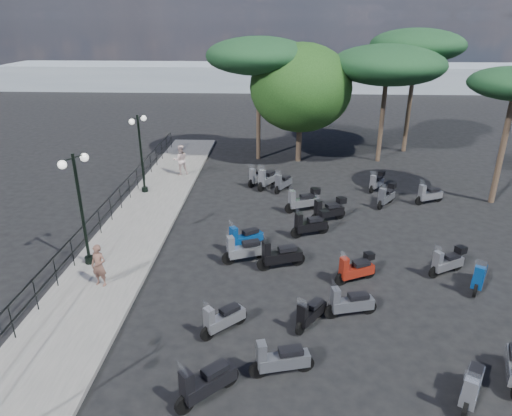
{
  "coord_description": "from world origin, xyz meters",
  "views": [
    {
      "loc": [
        -0.36,
        -15.01,
        8.71
      ],
      "look_at": [
        -1.22,
        2.7,
        1.2
      ],
      "focal_mm": 32.0,
      "sensor_mm": 36.0,
      "label": 1
    }
  ],
  "objects_px": {
    "scooter_3": "(258,177)",
    "broadleaf_tree": "(301,88)",
    "scooter_24": "(479,276)",
    "pine_0": "(388,65)",
    "pedestrian_far": "(181,160)",
    "scooter_14": "(311,224)",
    "scooter_20": "(386,196)",
    "pine_1": "(417,46)",
    "scooter_26": "(377,182)",
    "scooter_15": "(283,183)",
    "scooter_9": "(267,179)",
    "scooter_19": "(329,210)",
    "lamp_post_2": "(141,149)",
    "scooter_25": "(429,195)",
    "woman": "(99,265)",
    "scooter_5": "(310,313)",
    "scooter_13": "(356,267)",
    "scooter_1": "(206,383)",
    "scooter_17": "(355,271)",
    "scooter_18": "(448,262)",
    "scooter_12": "(280,256)",
    "scooter_4": "(280,360)",
    "lamp_post_1": "(80,203)",
    "pine_2": "(259,56)",
    "scooter_2": "(244,250)",
    "scooter_6": "(223,319)",
    "scooter_8": "(303,201)",
    "scooter_7": "(245,239)"
  },
  "relations": [
    {
      "from": "pedestrian_far",
      "to": "scooter_20",
      "type": "distance_m",
      "value": 11.65
    },
    {
      "from": "scooter_13",
      "to": "pine_0",
      "type": "relative_size",
      "value": 0.19
    },
    {
      "from": "woman",
      "to": "scooter_18",
      "type": "bearing_deg",
      "value": 21.4
    },
    {
      "from": "scooter_20",
      "to": "pine_1",
      "type": "height_order",
      "value": "pine_1"
    },
    {
      "from": "scooter_9",
      "to": "scooter_20",
      "type": "xyz_separation_m",
      "value": [
        5.92,
        -2.23,
        -0.01
      ]
    },
    {
      "from": "woman",
      "to": "scooter_2",
      "type": "bearing_deg",
      "value": 37.56
    },
    {
      "from": "scooter_3",
      "to": "scooter_25",
      "type": "relative_size",
      "value": 0.87
    },
    {
      "from": "scooter_1",
      "to": "scooter_8",
      "type": "xyz_separation_m",
      "value": [
        2.88,
        11.85,
        0.03
      ]
    },
    {
      "from": "lamp_post_2",
      "to": "broadleaf_tree",
      "type": "bearing_deg",
      "value": 60.07
    },
    {
      "from": "pedestrian_far",
      "to": "scooter_7",
      "type": "relative_size",
      "value": 1.17
    },
    {
      "from": "scooter_12",
      "to": "scooter_18",
      "type": "bearing_deg",
      "value": -110.57
    },
    {
      "from": "woman",
      "to": "pine_0",
      "type": "distance_m",
      "value": 20.62
    },
    {
      "from": "scooter_13",
      "to": "broadleaf_tree",
      "type": "relative_size",
      "value": 0.19
    },
    {
      "from": "pedestrian_far",
      "to": "scooter_6",
      "type": "distance_m",
      "value": 14.61
    },
    {
      "from": "lamp_post_2",
      "to": "scooter_6",
      "type": "distance_m",
      "value": 12.54
    },
    {
      "from": "scooter_13",
      "to": "scooter_26",
      "type": "distance_m",
      "value": 9.44
    },
    {
      "from": "scooter_18",
      "to": "scooter_24",
      "type": "xyz_separation_m",
      "value": [
        0.76,
        -0.92,
        -0.01
      ]
    },
    {
      "from": "scooter_26",
      "to": "pine_1",
      "type": "height_order",
      "value": "pine_1"
    },
    {
      "from": "scooter_26",
      "to": "scooter_7",
      "type": "bearing_deg",
      "value": 82.66
    },
    {
      "from": "scooter_1",
      "to": "scooter_17",
      "type": "relative_size",
      "value": 0.96
    },
    {
      "from": "scooter_8",
      "to": "scooter_14",
      "type": "xyz_separation_m",
      "value": [
        0.21,
        -2.64,
        -0.01
      ]
    },
    {
      "from": "scooter_15",
      "to": "scooter_20",
      "type": "bearing_deg",
      "value": -168.94
    },
    {
      "from": "pine_0",
      "to": "pine_1",
      "type": "bearing_deg",
      "value": 47.31
    },
    {
      "from": "lamp_post_2",
      "to": "scooter_4",
      "type": "xyz_separation_m",
      "value": [
        7.11,
        -12.79,
        -1.97
      ]
    },
    {
      "from": "lamp_post_1",
      "to": "scooter_8",
      "type": "distance_m",
      "value": 10.17
    },
    {
      "from": "scooter_13",
      "to": "scooter_24",
      "type": "distance_m",
      "value": 4.14
    },
    {
      "from": "scooter_24",
      "to": "pine_0",
      "type": "distance_m",
      "value": 15.98
    },
    {
      "from": "scooter_6",
      "to": "scooter_13",
      "type": "bearing_deg",
      "value": -96.59
    },
    {
      "from": "scooter_5",
      "to": "scooter_26",
      "type": "relative_size",
      "value": 1.01
    },
    {
      "from": "scooter_9",
      "to": "scooter_19",
      "type": "height_order",
      "value": "scooter_9"
    },
    {
      "from": "scooter_3",
      "to": "broadleaf_tree",
      "type": "relative_size",
      "value": 0.19
    },
    {
      "from": "pine_0",
      "to": "scooter_2",
      "type": "bearing_deg",
      "value": -119.59
    },
    {
      "from": "pine_2",
      "to": "scooter_19",
      "type": "bearing_deg",
      "value": -69.58
    },
    {
      "from": "scooter_24",
      "to": "pine_2",
      "type": "relative_size",
      "value": 0.21
    },
    {
      "from": "scooter_5",
      "to": "scooter_26",
      "type": "height_order",
      "value": "scooter_5"
    },
    {
      "from": "scooter_25",
      "to": "woman",
      "type": "bearing_deg",
      "value": 96.66
    },
    {
      "from": "pedestrian_far",
      "to": "scooter_3",
      "type": "bearing_deg",
      "value": 144.41
    },
    {
      "from": "scooter_6",
      "to": "scooter_1",
      "type": "bearing_deg",
      "value": 134.46
    },
    {
      "from": "scooter_14",
      "to": "scooter_26",
      "type": "distance_m",
      "value": 6.93
    },
    {
      "from": "scooter_13",
      "to": "pine_1",
      "type": "height_order",
      "value": "pine_1"
    },
    {
      "from": "pine_0",
      "to": "scooter_3",
      "type": "bearing_deg",
      "value": -146.59
    },
    {
      "from": "scooter_15",
      "to": "scooter_24",
      "type": "bearing_deg",
      "value": 156.58
    },
    {
      "from": "scooter_5",
      "to": "scooter_12",
      "type": "bearing_deg",
      "value": -38.96
    },
    {
      "from": "lamp_post_2",
      "to": "pine_1",
      "type": "relative_size",
      "value": 0.5
    },
    {
      "from": "lamp_post_1",
      "to": "scooter_24",
      "type": "xyz_separation_m",
      "value": [
        13.93,
        -0.84,
        -2.09
      ]
    },
    {
      "from": "lamp_post_2",
      "to": "pedestrian_far",
      "type": "bearing_deg",
      "value": 87.08
    },
    {
      "from": "scooter_1",
      "to": "scooter_4",
      "type": "bearing_deg",
      "value": -106.07
    },
    {
      "from": "pedestrian_far",
      "to": "scooter_14",
      "type": "xyz_separation_m",
      "value": [
        7.05,
        -7.41,
        -0.49
      ]
    },
    {
      "from": "scooter_2",
      "to": "scooter_14",
      "type": "distance_m",
      "value": 3.58
    },
    {
      "from": "scooter_4",
      "to": "scooter_14",
      "type": "xyz_separation_m",
      "value": [
        1.29,
        8.27,
        0.05
      ]
    }
  ]
}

